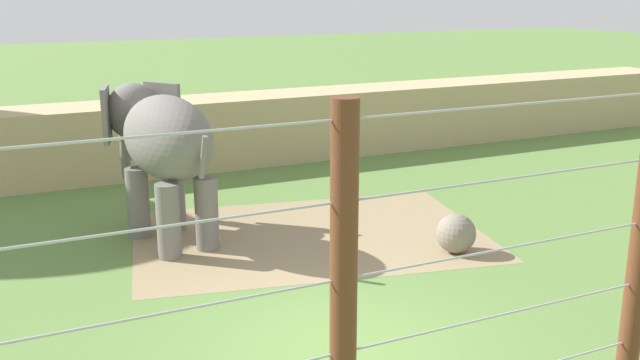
# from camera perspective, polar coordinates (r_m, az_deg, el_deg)

# --- Properties ---
(ground_plane) EXTENTS (120.00, 120.00, 0.00)m
(ground_plane) POSITION_cam_1_polar(r_m,az_deg,el_deg) (10.11, 1.32, -13.01)
(ground_plane) COLOR #5B7F3D
(dirt_patch) EXTENTS (7.58, 5.98, 0.01)m
(dirt_patch) POSITION_cam_1_polar(r_m,az_deg,el_deg) (14.32, -0.82, -4.37)
(dirt_patch) COLOR #937F5B
(dirt_patch) RESTS_ON ground
(embankment_wall) EXTENTS (36.00, 1.80, 1.85)m
(embankment_wall) POSITION_cam_1_polar(r_m,az_deg,el_deg) (19.51, -13.05, 3.31)
(embankment_wall) COLOR tan
(embankment_wall) RESTS_ON ground
(elephant) EXTENTS (1.92, 3.87, 2.89)m
(elephant) POSITION_cam_1_polar(r_m,az_deg,el_deg) (13.97, -12.38, 2.94)
(elephant) COLOR slate
(elephant) RESTS_ON ground
(enrichment_ball) EXTENTS (0.73, 0.73, 0.73)m
(enrichment_ball) POSITION_cam_1_polar(r_m,az_deg,el_deg) (13.54, 10.65, -4.16)
(enrichment_ball) COLOR gray
(enrichment_ball) RESTS_ON ground
(cable_fence) EXTENTS (10.94, 0.22, 3.98)m
(cable_fence) POSITION_cam_1_polar(r_m,az_deg,el_deg) (6.68, 14.58, -9.80)
(cable_fence) COLOR brown
(cable_fence) RESTS_ON ground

